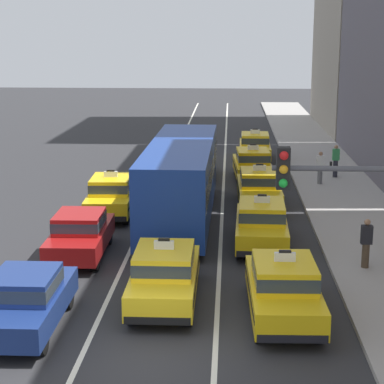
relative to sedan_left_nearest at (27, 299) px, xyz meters
The scene contains 19 objects.
ground_plane 3.81m from the sedan_left_nearest, 26.76° to the right, with size 160.00×160.00×0.00m, color #2B2B2D.
lane_stripe_left_center 18.43m from the sedan_left_nearest, 84.66° to the left, with size 0.14×80.00×0.01m, color silver.
lane_stripe_center_right 18.99m from the sedan_left_nearest, 74.99° to the left, with size 0.14×80.00×0.01m, color silver.
sidewalk_curb 16.99m from the sedan_left_nearest, 51.73° to the left, with size 4.00×90.00×0.15m, color #9E9993.
sedan_left_nearest is the anchor object (origin of this frame).
sedan_left_second 5.97m from the sedan_left_nearest, 88.92° to the left, with size 1.86×4.34×1.58m.
taxi_left_third 11.56m from the sedan_left_nearest, 88.80° to the left, with size 2.00×4.63×1.96m.
taxi_center_nearest 3.93m from the sedan_left_nearest, 30.15° to the left, with size 1.84×4.57×1.96m.
bus_center_second 11.44m from the sedan_left_nearest, 73.47° to the left, with size 2.64×11.23×3.22m.
taxi_center_third 19.69m from the sedan_left_nearest, 80.26° to the left, with size 1.87×4.58×1.96m.
taxi_right_nearest 6.79m from the sedan_left_nearest, ahead, with size 1.95×4.61×1.96m.
taxi_right_second 9.83m from the sedan_left_nearest, 49.58° to the left, with size 1.93×4.60×1.96m.
taxi_right_third 14.79m from the sedan_left_nearest, 63.86° to the left, with size 1.92×4.60×1.96m.
taxi_right_fourth 19.77m from the sedan_left_nearest, 71.11° to the left, with size 2.04×4.64×1.96m.
taxi_right_fifth 25.38m from the sedan_left_nearest, 74.67° to the left, with size 1.87×4.58×1.96m.
pedestrian_near_crosswalk 22.01m from the sedan_left_nearest, 60.81° to the left, with size 0.47×0.24×1.70m.
pedestrian_by_storefront 20.03m from the sedan_left_nearest, 60.94° to the left, with size 0.36×0.24×1.63m.
pedestrian_trailing 10.83m from the sedan_left_nearest, 27.30° to the left, with size 0.36×0.24×1.62m.
traffic_light_pole 9.35m from the sedan_left_nearest, 28.39° to the right, with size 2.87×0.33×5.58m.
Camera 1 is at (1.89, -14.68, 7.59)m, focal length 64.15 mm.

